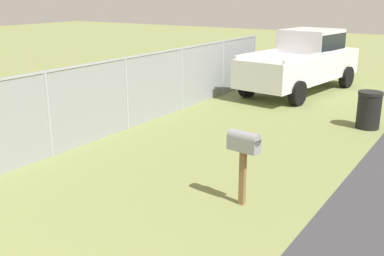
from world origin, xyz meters
The scene contains 4 objects.
mailbox centered at (5.50, -0.42, 0.98)m, with size 0.26×0.53×1.23m.
pickup_truck centered at (14.59, 1.91, 1.10)m, with size 5.73×2.64×2.09m.
trash_bin centered at (11.12, -1.09, 0.47)m, with size 0.60×0.60×0.94m.
fence_section centered at (7.76, 3.95, 0.97)m, with size 14.51×0.07×1.81m.
Camera 1 is at (-0.57, -3.41, 3.27)m, focal length 42.63 mm.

